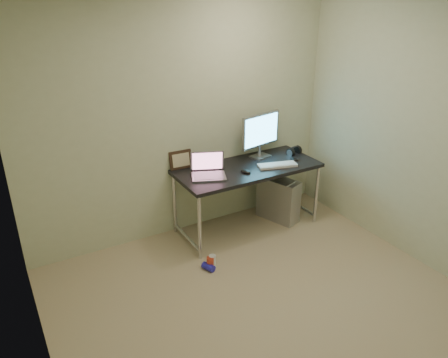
% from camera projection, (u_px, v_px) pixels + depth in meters
% --- Properties ---
extents(floor, '(3.50, 3.50, 0.00)m').
position_uv_depth(floor, '(276.00, 316.00, 3.71)').
color(floor, tan).
rests_on(floor, ground).
extents(wall_back, '(3.50, 0.02, 2.50)m').
position_uv_depth(wall_back, '(183.00, 123.00, 4.58)').
color(wall_back, beige).
rests_on(wall_back, ground).
extents(wall_left, '(0.02, 3.50, 2.50)m').
position_uv_depth(wall_left, '(29.00, 248.00, 2.40)').
color(wall_left, beige).
rests_on(wall_left, ground).
extents(wall_right, '(0.02, 3.50, 2.50)m').
position_uv_depth(wall_right, '(438.00, 143.00, 3.99)').
color(wall_right, beige).
rests_on(wall_right, ground).
extents(desk, '(1.60, 0.70, 0.75)m').
position_uv_depth(desk, '(247.00, 173.00, 4.81)').
color(desk, black).
rests_on(desk, ground).
extents(tower_computer, '(0.36, 0.54, 0.55)m').
position_uv_depth(tower_computer, '(278.00, 199.00, 5.15)').
color(tower_computer, '#A4A3A8').
rests_on(tower_computer, ground).
extents(cable_a, '(0.01, 0.16, 0.69)m').
position_uv_depth(cable_a, '(260.00, 179.00, 5.33)').
color(cable_a, black).
rests_on(cable_a, ground).
extents(cable_b, '(0.02, 0.11, 0.71)m').
position_uv_depth(cable_b, '(267.00, 180.00, 5.36)').
color(cable_b, black).
rests_on(cable_b, ground).
extents(can_red, '(0.09, 0.09, 0.13)m').
position_uv_depth(can_red, '(210.00, 263.00, 4.30)').
color(can_red, red).
rests_on(can_red, ground).
extents(can_white, '(0.08, 0.08, 0.13)m').
position_uv_depth(can_white, '(212.00, 261.00, 4.33)').
color(can_white, white).
rests_on(can_white, ground).
extents(can_blue, '(0.11, 0.15, 0.07)m').
position_uv_depth(can_blue, '(208.00, 267.00, 4.29)').
color(can_blue, '#2723C7').
rests_on(can_blue, ground).
extents(laptop, '(0.43, 0.40, 0.24)m').
position_uv_depth(laptop, '(208.00, 170.00, 4.54)').
color(laptop, '#A6A6AE').
rests_on(laptop, desk).
extents(monitor, '(0.54, 0.20, 0.51)m').
position_uv_depth(monitor, '(261.00, 132.00, 4.94)').
color(monitor, '#A6A6AE').
rests_on(monitor, desk).
extents(keyboard, '(0.45, 0.25, 0.03)m').
position_uv_depth(keyboard, '(277.00, 165.00, 4.79)').
color(keyboard, silver).
rests_on(keyboard, desk).
extents(mouse_right, '(0.10, 0.12, 0.04)m').
position_uv_depth(mouse_right, '(294.00, 159.00, 4.96)').
color(mouse_right, black).
rests_on(mouse_right, desk).
extents(mouse_left, '(0.11, 0.14, 0.04)m').
position_uv_depth(mouse_left, '(246.00, 171.00, 4.62)').
color(mouse_left, black).
rests_on(mouse_left, desk).
extents(headphones, '(0.18, 0.11, 0.11)m').
position_uv_depth(headphones, '(294.00, 151.00, 5.14)').
color(headphones, black).
rests_on(headphones, desk).
extents(picture_frame, '(0.26, 0.08, 0.20)m').
position_uv_depth(picture_frame, '(181.00, 160.00, 4.70)').
color(picture_frame, black).
rests_on(picture_frame, desk).
extents(webcam, '(0.05, 0.04, 0.12)m').
position_uv_depth(webcam, '(205.00, 158.00, 4.78)').
color(webcam, silver).
rests_on(webcam, desk).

